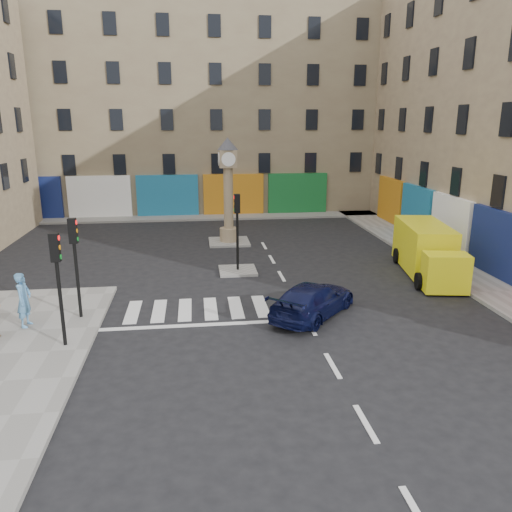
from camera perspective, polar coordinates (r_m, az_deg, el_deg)
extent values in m
plane|color=black|center=(17.35, 6.96, -9.29)|extent=(120.00, 120.00, 0.00)
cube|color=gray|center=(29.17, 18.96, 0.34)|extent=(2.60, 30.00, 0.15)
cube|color=gray|center=(38.15, -6.98, 4.44)|extent=(32.00, 2.40, 0.15)
cube|color=gray|center=(24.43, -2.10, -1.68)|extent=(1.80, 1.80, 0.12)
cube|color=gray|center=(30.20, -3.10, 1.63)|extent=(2.40, 2.40, 0.12)
cube|color=#867859|center=(43.30, -7.40, 16.91)|extent=(32.00, 10.00, 17.00)
cylinder|color=black|center=(17.03, -21.39, -5.13)|extent=(0.12, 0.12, 2.80)
cube|color=black|center=(16.51, -22.01, 0.90)|extent=(0.28, 0.22, 0.90)
cylinder|color=black|center=(19.24, -19.71, -2.67)|extent=(0.12, 0.12, 2.80)
cube|color=black|center=(18.78, -20.21, 2.71)|extent=(0.28, 0.22, 0.90)
cylinder|color=black|center=(24.04, -2.13, 1.65)|extent=(0.12, 0.12, 2.80)
cube|color=black|center=(23.68, -2.18, 6.01)|extent=(0.28, 0.22, 0.90)
cylinder|color=tan|center=(30.10, -3.11, 2.48)|extent=(1.10, 1.10, 0.80)
cylinder|color=tan|center=(29.69, -3.17, 6.62)|extent=(0.56, 0.56, 3.60)
cube|color=tan|center=(29.43, -3.24, 11.05)|extent=(1.00, 1.00, 1.00)
cylinder|color=white|center=(28.91, -3.17, 10.98)|extent=(0.80, 0.06, 0.80)
cone|color=#333338|center=(29.38, -3.26, 12.70)|extent=(1.20, 1.20, 0.70)
imported|color=black|center=(18.98, 6.52, -4.99)|extent=(4.25, 4.49, 1.28)
cube|color=#FAF215|center=(25.82, 18.58, 1.09)|extent=(2.68, 4.89, 2.22)
cube|color=#FAF215|center=(22.69, 20.83, -1.78)|extent=(2.00, 1.45, 1.64)
cube|color=black|center=(22.54, 20.96, -0.87)|extent=(1.76, 1.13, 0.68)
cylinder|color=black|center=(22.91, 18.13, -2.76)|extent=(0.37, 0.80, 0.77)
cylinder|color=black|center=(23.51, 22.67, -2.74)|extent=(0.37, 0.80, 0.77)
cylinder|color=black|center=(26.86, 15.81, 0.04)|extent=(0.37, 0.80, 0.77)
cylinder|color=black|center=(27.36, 19.74, -0.01)|extent=(0.37, 0.80, 0.77)
imported|color=#5590C4|center=(19.25, -25.00, -4.55)|extent=(0.57, 0.78, 1.95)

